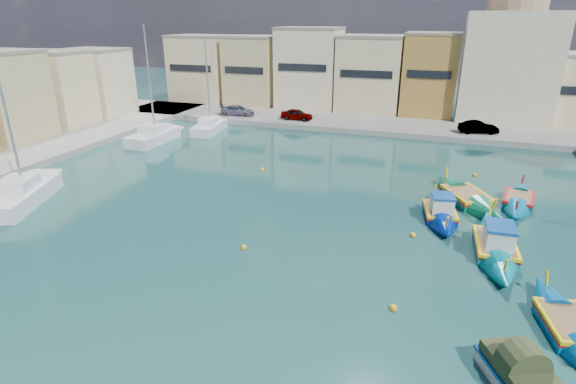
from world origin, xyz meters
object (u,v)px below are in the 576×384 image
at_px(yacht_midnorth, 164,134).
at_px(yacht_mid, 36,186).
at_px(luzzu_cyan_mid, 518,201).
at_px(luzzu_cyan_south, 569,328).
at_px(church_block, 510,50).
at_px(luzzu_blue_cabin, 440,213).
at_px(luzzu_turquoise_cabin, 495,247).
at_px(luzzu_green, 466,199).
at_px(tender_near, 520,376).
at_px(yacht_north, 215,125).

xyz_separation_m(yacht_midnorth, yacht_mid, (0.23, -16.55, 0.00)).
relative_size(luzzu_cyan_mid, luzzu_cyan_south, 1.05).
bearing_deg(church_block, luzzu_blue_cabin, -100.20).
distance_m(luzzu_turquoise_cabin, luzzu_cyan_south, 6.66).
relative_size(luzzu_green, yacht_midnorth, 0.69).
relative_size(church_block, luzzu_cyan_south, 2.53).
height_order(luzzu_blue_cabin, luzzu_green, luzzu_blue_cabin).
bearing_deg(luzzu_green, yacht_mid, -164.08).
bearing_deg(tender_near, church_block, 86.69).
xyz_separation_m(luzzu_turquoise_cabin, tender_near, (0.08, -10.07, 0.13)).
xyz_separation_m(church_block, luzzu_green, (-4.04, -28.38, -8.12)).
bearing_deg(yacht_mid, tender_near, -15.71).
xyz_separation_m(tender_near, yacht_north, (-28.39, 31.13, -0.06)).
xyz_separation_m(luzzu_turquoise_cabin, yacht_mid, (-30.94, -1.34, 0.14)).
bearing_deg(luzzu_turquoise_cabin, yacht_mid, -177.52).
height_order(luzzu_cyan_mid, luzzu_cyan_south, luzzu_cyan_south).
bearing_deg(tender_near, luzzu_blue_cabin, 102.51).
xyz_separation_m(luzzu_blue_cabin, yacht_mid, (-27.95, -5.13, 0.17)).
bearing_deg(luzzu_green, luzzu_turquoise_cabin, -79.45).
relative_size(luzzu_blue_cabin, yacht_midnorth, 0.62).
relative_size(luzzu_cyan_south, tender_near, 2.09).
xyz_separation_m(church_block, tender_near, (-2.63, -45.55, -7.92)).
xyz_separation_m(luzzu_cyan_mid, luzzu_green, (-3.35, -0.83, 0.05)).
bearing_deg(luzzu_cyan_south, yacht_midnorth, 147.39).
distance_m(luzzu_green, tender_near, 17.23).
relative_size(luzzu_turquoise_cabin, luzzu_cyan_mid, 1.16).
bearing_deg(luzzu_cyan_south, tender_near, -120.59).
distance_m(luzzu_cyan_mid, yacht_north, 33.06).
bearing_deg(luzzu_cyan_mid, luzzu_cyan_south, -88.69).
distance_m(church_block, yacht_midnorth, 40.28).
bearing_deg(luzzu_cyan_mid, luzzu_green, -166.01).
bearing_deg(yacht_mid, luzzu_turquoise_cabin, 2.48).
relative_size(yacht_midnorth, yacht_mid, 0.98).
xyz_separation_m(yacht_north, yacht_midnorth, (-2.86, -5.85, 0.06)).
distance_m(church_block, tender_near, 46.31).
xyz_separation_m(luzzu_turquoise_cabin, luzzu_green, (-1.32, 7.11, -0.06)).
bearing_deg(yacht_north, luzzu_cyan_mid, -23.38).
bearing_deg(luzzu_turquoise_cabin, luzzu_cyan_mid, 75.69).
distance_m(church_block, luzzu_green, 29.79).
height_order(luzzu_turquoise_cabin, luzzu_blue_cabin, luzzu_turquoise_cabin).
xyz_separation_m(luzzu_turquoise_cabin, yacht_midnorth, (-31.18, 15.22, 0.13)).
bearing_deg(luzzu_blue_cabin, yacht_mid, -169.61).
bearing_deg(church_block, luzzu_cyan_south, -90.50).
bearing_deg(luzzu_cyan_south, church_block, 89.50).
bearing_deg(luzzu_blue_cabin, luzzu_green, 63.33).
xyz_separation_m(luzzu_blue_cabin, yacht_midnorth, (-28.18, 11.43, 0.17)).
bearing_deg(luzzu_green, luzzu_cyan_mid, 13.99).
distance_m(luzzu_blue_cabin, yacht_mid, 28.42).
xyz_separation_m(luzzu_cyan_mid, luzzu_cyan_south, (0.32, -14.17, 0.00)).
bearing_deg(yacht_midnorth, church_block, 30.88).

